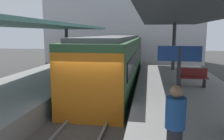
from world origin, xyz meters
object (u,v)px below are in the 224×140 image
at_px(passenger_mid_platform, 74,58).
at_px(passenger_near_bench, 175,127).
at_px(platform_bench, 192,77).
at_px(commuter_train, 117,59).
at_px(platform_sign, 178,74).

bearing_deg(passenger_mid_platform, passenger_near_bench, -62.54).
bearing_deg(passenger_near_bench, platform_bench, 77.70).
bearing_deg(platform_bench, passenger_mid_platform, 156.45).
relative_size(commuter_train, platform_bench, 11.34).
bearing_deg(passenger_near_bench, platform_sign, 81.61).
xyz_separation_m(commuter_train, platform_bench, (4.16, -4.54, -0.26)).
height_order(platform_bench, platform_sign, platform_sign).
xyz_separation_m(platform_sign, passenger_near_bench, (-0.14, -0.97, -0.81)).
height_order(commuter_train, platform_bench, commuter_train).
bearing_deg(passenger_mid_platform, platform_bench, -23.55).
bearing_deg(platform_bench, passenger_near_bench, -102.30).
bearing_deg(platform_bench, platform_sign, -102.91).
distance_m(platform_sign, passenger_mid_platform, 10.44).
relative_size(commuter_train, passenger_near_bench, 10.03).
height_order(platform_sign, passenger_near_bench, platform_sign).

